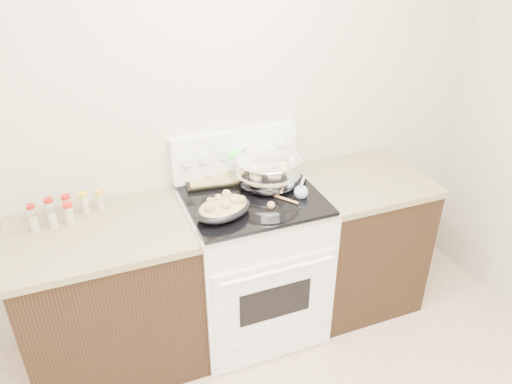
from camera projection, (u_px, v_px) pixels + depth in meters
name	position (u px, v px, depth m)	size (l,w,h in m)	color
room_shell	(332.00, 232.00, 1.13)	(4.10, 3.60, 2.75)	beige
counter_left	(112.00, 298.00, 2.76)	(0.93, 0.67, 0.92)	black
counter_right	(357.00, 239.00, 3.25)	(0.73, 0.67, 0.92)	black
kitchen_range	(253.00, 261.00, 3.00)	(0.78, 0.73, 1.22)	white
mixing_bowl	(268.00, 171.00, 2.84)	(0.40, 0.40, 0.22)	silver
roasting_pan	(223.00, 207.00, 2.58)	(0.38, 0.33, 0.11)	black
baking_sheet	(220.00, 175.00, 2.96)	(0.46, 0.35, 0.06)	black
wooden_spoon	(273.00, 201.00, 2.70)	(0.18, 0.24, 0.04)	tan
blue_ladle	(301.00, 191.00, 2.76)	(0.17, 0.24, 0.10)	#86ADC8
spice_jars	(62.00, 210.00, 2.58)	(0.38, 0.15, 0.13)	#BFB28C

